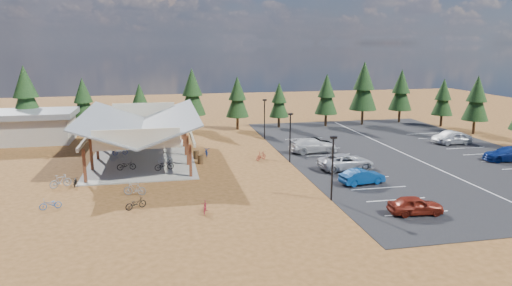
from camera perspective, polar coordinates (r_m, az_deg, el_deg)
name	(u,v)px	position (r m, az deg, el deg)	size (l,w,h in m)	color
ground	(246,170)	(44.47, -1.28, -3.39)	(140.00, 140.00, 0.00)	#573717
asphalt_lot	(404,154)	(53.51, 17.99, -1.27)	(27.00, 44.00, 0.04)	black
concrete_pad	(143,157)	(50.62, -13.95, -1.75)	(10.60, 18.60, 0.10)	gray
bike_pavilion	(141,123)	(49.86, -14.18, 2.46)	(11.65, 19.40, 4.97)	#4F1E16
outbuilding	(29,126)	(63.10, -26.49, 1.90)	(11.00, 7.00, 3.90)	#ADA593
lamp_post_0	(333,164)	(35.69, 9.55, -2.57)	(0.50, 0.25, 5.14)	black
lamp_post_1	(290,134)	(46.78, 4.29, 1.12)	(0.50, 0.25, 5.14)	black
lamp_post_2	(264,116)	(58.23, 1.07, 3.38)	(0.50, 0.25, 5.14)	black
trash_bin_0	(200,159)	(46.99, -6.96, -2.05)	(0.60, 0.60, 0.90)	#473019
trash_bin_1	(196,155)	(49.02, -7.48, -1.46)	(0.60, 0.60, 0.90)	#473019
pine_0	(26,94)	(65.90, -26.84, 5.52)	(4.03, 4.03, 9.39)	#382314
pine_1	(83,100)	(65.97, -20.78, 5.08)	(3.25, 3.25, 7.58)	#382314
pine_2	(140,102)	(65.06, -14.31, 4.95)	(2.89, 2.89, 6.73)	#382314
pine_3	(192,92)	(65.43, -7.98, 6.29)	(3.71, 3.71, 8.65)	#382314
pine_4	(237,97)	(64.72, -2.35, 5.76)	(3.26, 3.26, 7.60)	#382314
pine_5	(279,100)	(66.19, 2.90, 5.37)	(2.84, 2.84, 6.61)	#382314
pine_6	(327,94)	(67.93, 8.81, 6.03)	(3.34, 3.34, 7.77)	#382314
pine_7	(364,86)	(70.30, 13.32, 6.91)	(4.07, 4.07, 9.49)	#382314
pine_8	(401,90)	(73.85, 17.67, 6.31)	(3.53, 3.53, 8.23)	#382314
pine_12	(477,98)	(67.91, 25.86, 5.03)	(3.42, 3.42, 7.96)	#382314
pine_13	(443,97)	(72.56, 22.35, 5.30)	(3.03, 3.03, 7.07)	#382314
bike_0	(126,165)	(45.72, -15.90, -2.69)	(0.62, 1.77, 0.93)	black
bike_1	(118,156)	(49.44, -16.84, -1.59)	(0.47, 1.68, 1.01)	gray
bike_2	(120,151)	(52.04, -16.63, -0.99)	(0.56, 1.60, 0.84)	navy
bike_3	(135,143)	(55.73, -14.85, 0.06)	(0.46, 1.64, 0.98)	#9D0A0A
bike_4	(164,165)	(44.78, -11.40, -2.73)	(0.66, 1.90, 1.00)	black
bike_5	(165,159)	(47.37, -11.27, -1.94)	(0.43, 1.54, 0.92)	#A1A5A9
bike_6	(153,145)	(54.17, -12.80, -0.21)	(0.62, 1.78, 0.93)	navy
bike_7	(175,140)	(56.07, -10.06, 0.33)	(0.44, 1.57, 0.94)	maroon
bike_8	(75,181)	(42.44, -21.65, -4.46)	(0.57, 1.63, 0.86)	black
bike_9	(60,181)	(42.48, -23.25, -4.40)	(0.52, 1.85, 1.11)	gray
bike_10	(50,204)	(37.36, -24.31, -6.97)	(0.54, 1.54, 0.81)	#10469A
bike_11	(205,207)	(33.57, -6.41, -7.97)	(0.42, 1.49, 0.90)	maroon
bike_12	(136,203)	(35.31, -14.80, -7.31)	(0.57, 1.63, 0.86)	black
bike_13	(135,189)	(38.36, -14.92, -5.54)	(0.52, 1.84, 1.10)	gray
bike_14	(207,152)	(50.18, -6.20, -1.06)	(0.64, 1.83, 0.96)	navy
bike_15	(261,156)	(48.04, 0.64, -1.61)	(0.45, 1.58, 0.95)	maroon
car_0	(415,205)	(34.94, 19.31, -7.34)	(1.57, 3.90, 1.33)	maroon
car_1	(362,177)	(40.89, 13.12, -4.11)	(1.40, 4.03, 1.33)	navy
car_2	(346,162)	(45.22, 11.16, -2.31)	(2.52, 5.47, 1.52)	#AFB1B7
car_3	(313,145)	(51.66, 7.15, -0.30)	(2.21, 5.44, 1.58)	silver
car_4	(315,143)	(53.54, 7.33, 0.05)	(1.67, 4.15, 1.41)	black
car_7	(508,154)	(54.35, 29.00, -1.20)	(2.09, 5.13, 1.49)	navy
car_8	(454,138)	(60.45, 23.53, 0.53)	(1.69, 4.20, 1.43)	#B3B5BB
car_9	(449,137)	(61.06, 22.96, 0.70)	(1.52, 4.36, 1.44)	beige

